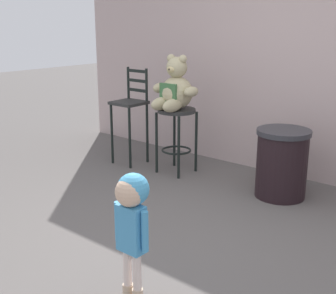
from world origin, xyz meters
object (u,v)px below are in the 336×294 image
at_px(bar_stool_with_teddy, 176,126).
at_px(bar_chair_empty, 131,110).
at_px(trash_bin, 282,163).
at_px(child_walking, 132,211).
at_px(teddy_bear, 175,89).

distance_m(bar_stool_with_teddy, bar_chair_empty, 0.68).
bearing_deg(trash_bin, child_walking, -87.84).
relative_size(teddy_bear, trash_bin, 0.87).
height_order(bar_stool_with_teddy, trash_bin, bar_stool_with_teddy).
xyz_separation_m(child_walking, bar_chair_empty, (-2.03, 2.08, 0.05)).
xyz_separation_m(teddy_bear, child_walking, (1.37, -2.12, -0.36)).
xyz_separation_m(bar_stool_with_teddy, trash_bin, (1.28, 0.08, -0.20)).
bearing_deg(bar_chair_empty, bar_stool_with_teddy, 5.96).
xyz_separation_m(bar_stool_with_teddy, child_walking, (1.37, -2.15, 0.07)).
distance_m(bar_stool_with_teddy, trash_bin, 1.30).
bearing_deg(bar_chair_empty, trash_bin, 4.44).
bearing_deg(bar_chair_empty, teddy_bear, 3.47).
bearing_deg(bar_stool_with_teddy, child_walking, -57.46).
relative_size(teddy_bear, child_walking, 0.71).
relative_size(trash_bin, bar_chair_empty, 0.60).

